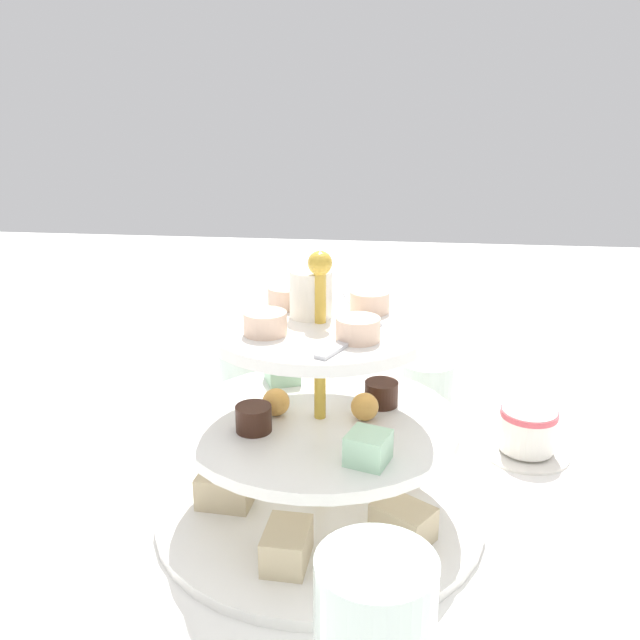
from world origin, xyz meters
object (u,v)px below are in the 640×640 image
water_glass_short_left (427,390)px  water_glass_mid_back (244,381)px  teacup_with_saucer (527,433)px  tiered_serving_stand (320,441)px

water_glass_short_left → water_glass_mid_back: size_ratio=0.71×
water_glass_short_left → teacup_with_saucer: bearing=-126.2°
water_glass_mid_back → water_glass_short_left: bearing=-81.5°
water_glass_short_left → water_glass_mid_back: water_glass_mid_back is taller
water_glass_short_left → water_glass_mid_back: 0.21m
water_glass_short_left → teacup_with_saucer: size_ratio=0.77×
teacup_with_saucer → water_glass_mid_back: 0.32m
water_glass_mid_back → tiered_serving_stand: bearing=-148.3°
tiered_serving_stand → teacup_with_saucer: (0.13, -0.20, -0.05)m
tiered_serving_stand → water_glass_short_left: (0.21, -0.10, -0.04)m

